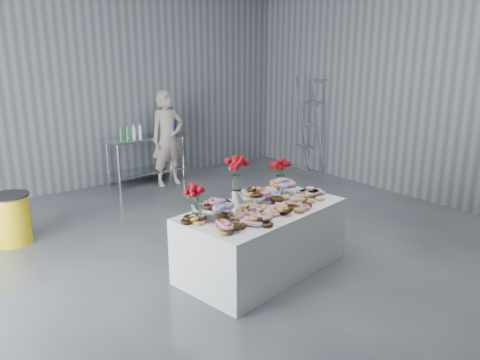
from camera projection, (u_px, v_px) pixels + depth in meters
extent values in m
plane|color=#383A40|center=(251.00, 274.00, 5.29)|extent=(9.00, 9.00, 0.00)
cube|color=slate|center=(93.00, 76.00, 8.20)|extent=(8.00, 0.04, 4.00)
cube|color=slate|center=(459.00, 80.00, 7.07)|extent=(0.04, 9.00, 4.00)
cube|color=white|center=(262.00, 239.00, 5.31)|extent=(2.04, 1.31, 0.75)
cube|color=silver|center=(145.00, 137.00, 8.63)|extent=(1.50, 0.60, 0.04)
cube|color=silver|center=(147.00, 170.00, 8.80)|extent=(1.40, 0.55, 0.03)
cylinder|color=silver|center=(119.00, 169.00, 8.18)|extent=(0.04, 0.04, 0.86)
cylinder|color=silver|center=(183.00, 159.00, 8.94)|extent=(0.04, 0.04, 0.86)
cylinder|color=silver|center=(108.00, 164.00, 8.57)|extent=(0.04, 0.04, 0.86)
cylinder|color=silver|center=(171.00, 154.00, 9.32)|extent=(0.04, 0.04, 0.86)
cylinder|color=silver|center=(218.00, 212.00, 4.91)|extent=(0.06, 0.06, 0.12)
cylinder|color=silver|center=(218.00, 206.00, 4.89)|extent=(0.36, 0.36, 0.01)
cylinder|color=silver|center=(255.00, 199.00, 5.33)|extent=(0.06, 0.06, 0.12)
cylinder|color=silver|center=(255.00, 194.00, 5.31)|extent=(0.36, 0.36, 0.01)
cylinder|color=silver|center=(282.00, 190.00, 5.68)|extent=(0.06, 0.06, 0.12)
cylinder|color=silver|center=(283.00, 185.00, 5.66)|extent=(0.36, 0.36, 0.01)
cylinder|color=white|center=(197.00, 212.00, 4.83)|extent=(0.11, 0.11, 0.18)
cylinder|color=#1E5919|center=(197.00, 200.00, 4.79)|extent=(0.04, 0.04, 0.18)
cylinder|color=white|center=(280.00, 183.00, 5.88)|extent=(0.11, 0.11, 0.18)
cylinder|color=#1E5919|center=(281.00, 173.00, 5.84)|extent=(0.04, 0.04, 0.18)
cylinder|color=silver|center=(237.00, 196.00, 5.39)|extent=(0.14, 0.14, 0.15)
cylinder|color=white|center=(237.00, 182.00, 5.34)|extent=(0.11, 0.11, 0.18)
cylinder|color=#1E5919|center=(237.00, 171.00, 5.31)|extent=(0.04, 0.04, 0.18)
cylinder|color=blue|center=(169.00, 123.00, 8.86)|extent=(0.28, 0.28, 0.40)
sphere|color=blue|center=(168.00, 110.00, 8.79)|extent=(0.20, 0.20, 0.20)
imported|color=#CC8C93|center=(168.00, 139.00, 8.58)|extent=(0.65, 0.44, 1.74)
cylinder|color=yellow|center=(11.00, 220.00, 6.07)|extent=(0.48, 0.48, 0.64)
cylinder|color=black|center=(8.00, 196.00, 5.98)|extent=(0.51, 0.51, 0.02)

